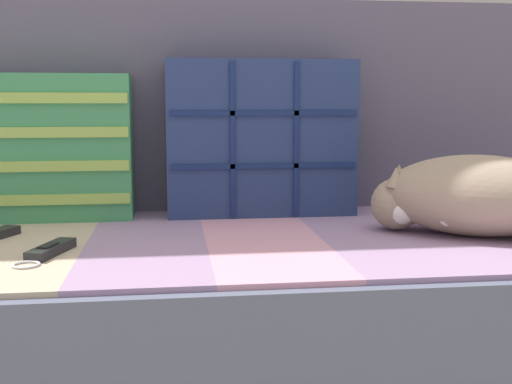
% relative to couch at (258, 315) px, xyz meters
% --- Properties ---
extents(couch, '(1.81, 0.88, 0.38)m').
position_rel_couch_xyz_m(couch, '(0.00, 0.00, 0.00)').
color(couch, brown).
rests_on(couch, ground_plane).
extents(sofa_backrest, '(1.77, 0.14, 0.55)m').
position_rel_couch_xyz_m(sofa_backrest, '(0.00, 0.37, 0.47)').
color(sofa_backrest, '#514C60').
rests_on(sofa_backrest, couch).
extents(throw_pillow_quilted, '(0.47, 0.14, 0.39)m').
position_rel_couch_xyz_m(throw_pillow_quilted, '(0.04, 0.23, 0.39)').
color(throw_pillow_quilted, navy).
rests_on(throw_pillow_quilted, couch).
extents(throw_pillow_striped, '(0.37, 0.14, 0.35)m').
position_rel_couch_xyz_m(throw_pillow_striped, '(-0.47, 0.23, 0.37)').
color(throw_pillow_striped, '#3D8956').
rests_on(throw_pillow_striped, couch).
extents(sleeping_cat, '(0.46, 0.37, 0.17)m').
position_rel_couch_xyz_m(sleeping_cat, '(0.44, -0.09, 0.27)').
color(sleeping_cat, gray).
rests_on(sleeping_cat, couch).
extents(game_remote_near, '(0.10, 0.19, 0.02)m').
position_rel_couch_xyz_m(game_remote_near, '(-0.42, -0.16, 0.20)').
color(game_remote_near, black).
rests_on(game_remote_near, couch).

